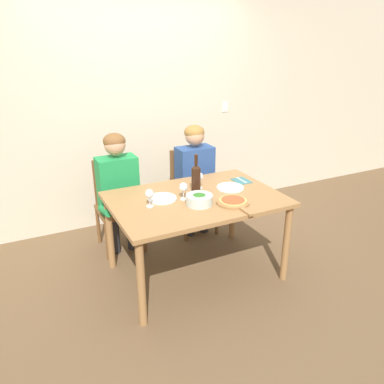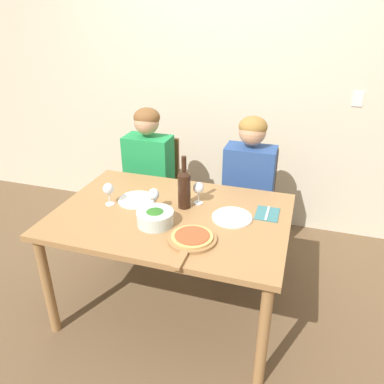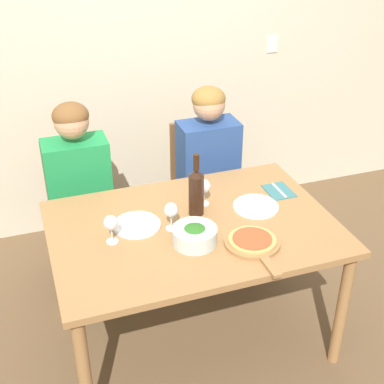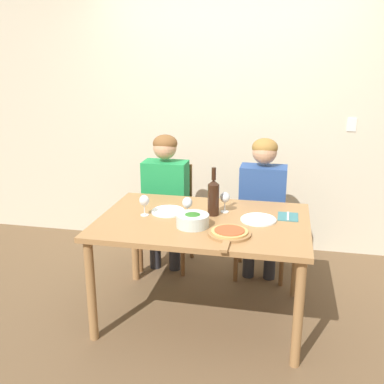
% 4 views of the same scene
% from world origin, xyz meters
% --- Properties ---
extents(ground_plane, '(40.00, 40.00, 0.00)m').
position_xyz_m(ground_plane, '(0.00, 0.00, 0.00)').
color(ground_plane, brown).
extents(back_wall, '(10.00, 0.06, 2.70)m').
position_xyz_m(back_wall, '(0.00, 1.40, 1.35)').
color(back_wall, beige).
rests_on(back_wall, ground).
extents(dining_table, '(1.45, 1.00, 0.76)m').
position_xyz_m(dining_table, '(0.00, 0.00, 0.67)').
color(dining_table, '#9E7042').
rests_on(dining_table, ground).
extents(chair_left, '(0.42, 0.42, 0.91)m').
position_xyz_m(chair_left, '(-0.48, 0.84, 0.48)').
color(chair_left, brown).
rests_on(chair_left, ground).
extents(chair_right, '(0.42, 0.42, 0.91)m').
position_xyz_m(chair_right, '(0.36, 0.84, 0.48)').
color(chair_right, brown).
rests_on(chair_right, ground).
extents(person_woman, '(0.47, 0.51, 1.21)m').
position_xyz_m(person_woman, '(-0.48, 0.73, 0.72)').
color(person_woman, '#28282D').
rests_on(person_woman, ground).
extents(person_man, '(0.47, 0.51, 1.21)m').
position_xyz_m(person_man, '(0.36, 0.73, 0.72)').
color(person_man, '#28282D').
rests_on(person_man, ground).
extents(wine_bottle, '(0.08, 0.08, 0.35)m').
position_xyz_m(wine_bottle, '(0.05, 0.10, 0.89)').
color(wine_bottle, black).
rests_on(wine_bottle, dining_table).
extents(broccoli_bowl, '(0.22, 0.22, 0.09)m').
position_xyz_m(broccoli_bowl, '(-0.04, -0.15, 0.80)').
color(broccoli_bowl, silver).
rests_on(broccoli_bowl, dining_table).
extents(dinner_plate_left, '(0.25, 0.25, 0.02)m').
position_xyz_m(dinner_plate_left, '(-0.27, 0.09, 0.77)').
color(dinner_plate_left, white).
rests_on(dinner_plate_left, dining_table).
extents(dinner_plate_right, '(0.25, 0.25, 0.02)m').
position_xyz_m(dinner_plate_right, '(0.38, 0.05, 0.77)').
color(dinner_plate_right, white).
rests_on(dinner_plate_right, dining_table).
extents(pizza_on_board, '(0.27, 0.41, 0.04)m').
position_xyz_m(pizza_on_board, '(0.22, -0.26, 0.77)').
color(pizza_on_board, '#9E7042').
rests_on(pizza_on_board, dining_table).
extents(wine_glass_left, '(0.07, 0.07, 0.15)m').
position_xyz_m(wine_glass_left, '(-0.42, -0.01, 0.86)').
color(wine_glass_left, silver).
rests_on(wine_glass_left, dining_table).
extents(wine_glass_right, '(0.07, 0.07, 0.15)m').
position_xyz_m(wine_glass_right, '(0.12, 0.18, 0.86)').
color(wine_glass_right, silver).
rests_on(wine_glass_right, dining_table).
extents(wine_glass_centre, '(0.07, 0.07, 0.15)m').
position_xyz_m(wine_glass_centre, '(-0.11, 0.01, 0.86)').
color(wine_glass_centre, silver).
rests_on(wine_glass_centre, dining_table).
extents(fork_on_napkin, '(0.14, 0.18, 0.01)m').
position_xyz_m(fork_on_napkin, '(0.58, 0.17, 0.76)').
color(fork_on_napkin, '#387075').
rests_on(fork_on_napkin, dining_table).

